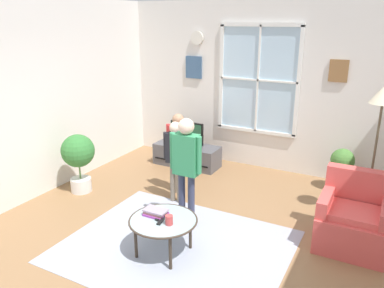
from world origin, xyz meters
TOP-DOWN VIEW (x-y plane):
  - ground_plane at (0.00, 0.00)m, footprint 5.85×6.18m
  - back_wall at (-0.01, 2.84)m, footprint 5.25×0.17m
  - side_wall_left at (-2.68, 0.00)m, footprint 0.12×5.58m
  - area_rug at (-0.11, -0.15)m, footprint 2.55×2.08m
  - tv_stand at (-1.26, 2.22)m, footprint 1.19×0.48m
  - television at (-1.26, 2.22)m, footprint 0.64×0.08m
  - armchair at (1.70, 0.85)m, footprint 0.76×0.74m
  - coffee_table at (-0.16, -0.33)m, footprint 0.78×0.78m
  - book_stack at (-0.29, -0.28)m, footprint 0.27×0.19m
  - cup at (-0.05, -0.38)m, footprint 0.09×0.09m
  - remote_near_books at (-0.20, -0.32)m, footprint 0.07×0.15m
  - remote_near_cup at (-0.16, -0.39)m, footprint 0.06×0.14m
  - person_green_shirt at (-0.22, 0.32)m, footprint 0.43×0.20m
  - person_red_shirt at (-0.80, 1.13)m, footprint 0.38×0.17m
  - person_black_shirt at (-0.69, 0.86)m, footprint 0.36×0.17m
  - potted_plant_by_window at (1.35, 2.39)m, footprint 0.36×0.36m
  - potted_plant_corner at (-2.17, 0.47)m, footprint 0.50×0.50m
  - floor_lamp at (1.79, 1.51)m, footprint 0.32×0.32m

SIDE VIEW (x-z plane):
  - ground_plane at x=0.00m, z-range -0.02..0.00m
  - area_rug at x=-0.11m, z-range 0.00..0.01m
  - tv_stand at x=-1.26m, z-range 0.00..0.39m
  - armchair at x=1.70m, z-range -0.11..0.76m
  - coffee_table at x=-0.16m, z-range 0.19..0.62m
  - remote_near_books at x=-0.20m, z-range 0.43..0.45m
  - remote_near_cup at x=-0.16m, z-range 0.43..0.45m
  - potted_plant_by_window at x=1.35m, z-range 0.10..0.78m
  - book_stack at x=-0.29m, z-range 0.43..0.50m
  - cup at x=-0.05m, z-range 0.43..0.53m
  - potted_plant_corner at x=-2.17m, z-range 0.13..1.04m
  - television at x=-1.26m, z-range 0.40..0.83m
  - person_black_shirt at x=-0.69m, z-range 0.15..1.36m
  - person_red_shirt at x=-0.80m, z-range 0.16..1.41m
  - person_green_shirt at x=-0.22m, z-range 0.18..1.61m
  - side_wall_left at x=-2.68m, z-range 0.00..2.87m
  - back_wall at x=-0.01m, z-range 0.01..2.88m
  - floor_lamp at x=1.79m, z-range 0.61..2.42m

